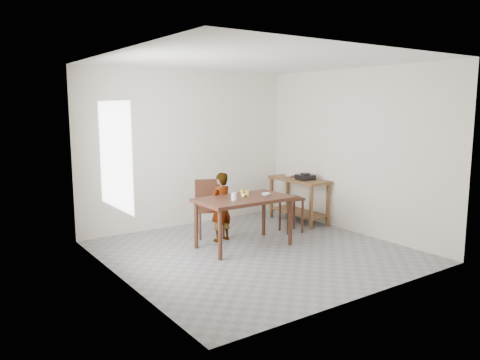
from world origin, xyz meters
TOP-DOWN VIEW (x-y plane):
  - floor at (0.00, 0.00)m, footprint 4.00×4.00m
  - ceiling at (0.00, 0.00)m, footprint 4.00×4.00m
  - wall_back at (0.00, 2.02)m, footprint 4.00×0.04m
  - wall_front at (0.00, -2.02)m, footprint 4.00×0.04m
  - wall_left at (-2.02, 0.00)m, footprint 0.04×4.00m
  - wall_right at (2.02, 0.00)m, footprint 0.04×4.00m
  - window_pane at (-1.97, 0.20)m, footprint 0.02×1.10m
  - dining_table at (0.00, 0.30)m, footprint 1.40×0.80m
  - prep_counter at (1.72, 1.00)m, footprint 0.50×1.20m
  - child at (-0.11, 0.76)m, footprint 0.43×0.32m
  - dining_chair at (-0.11, 1.09)m, footprint 0.57×0.57m
  - stool at (1.14, 0.54)m, footprint 0.39×0.39m
  - glass_tumbler at (-0.23, 0.21)m, footprint 0.10×0.10m
  - small_bowl at (0.35, 0.22)m, footprint 0.15×0.15m
  - banana at (0.09, 0.38)m, footprint 0.23×0.20m
  - serving_bowl at (1.69, 1.22)m, footprint 0.23×0.23m
  - gas_burner at (1.70, 0.82)m, footprint 0.31×0.31m

SIDE VIEW (x-z plane):
  - floor at x=0.00m, z-range -0.04..0.00m
  - stool at x=1.14m, z-range 0.00..0.59m
  - dining_table at x=0.00m, z-range 0.00..0.75m
  - prep_counter at x=1.72m, z-range 0.00..0.80m
  - dining_chair at x=-0.11m, z-range 0.00..0.90m
  - child at x=-0.11m, z-range 0.00..1.08m
  - small_bowl at x=0.35m, z-range 0.75..0.79m
  - banana at x=0.09m, z-range 0.75..0.82m
  - glass_tumbler at x=-0.23m, z-range 0.75..0.86m
  - serving_bowl at x=1.69m, z-range 0.80..0.85m
  - gas_burner at x=1.70m, z-range 0.80..0.89m
  - wall_back at x=0.00m, z-range 0.00..2.70m
  - wall_front at x=0.00m, z-range 0.00..2.70m
  - wall_left at x=-2.02m, z-range 0.00..2.70m
  - wall_right at x=2.02m, z-range 0.00..2.70m
  - window_pane at x=-1.97m, z-range 0.85..2.15m
  - ceiling at x=0.00m, z-range 2.70..2.74m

